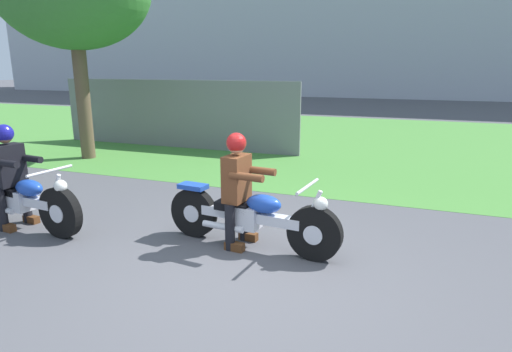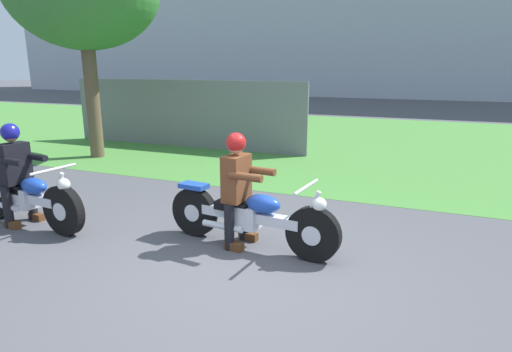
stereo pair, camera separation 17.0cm
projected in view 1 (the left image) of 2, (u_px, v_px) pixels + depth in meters
ground at (243, 277)px, 4.56m from camera, size 120.00×120.00×0.00m
grass_verge at (359, 141)px, 12.77m from camera, size 60.00×12.00×0.01m
motorcycle_lead at (251, 217)px, 5.22m from camera, size 2.28×0.66×0.88m
rider_lead at (238, 181)px, 5.19m from camera, size 0.58×0.50×1.40m
motorcycle_follow at (22, 200)px, 5.83m from camera, size 2.13×0.66×0.89m
rider_follow at (10, 168)px, 5.80m from camera, size 0.58×0.50×1.42m
fence_segment at (174, 114)px, 11.65m from camera, size 7.00×0.06×1.80m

